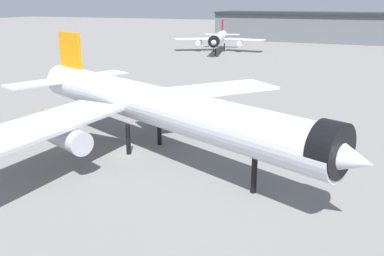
% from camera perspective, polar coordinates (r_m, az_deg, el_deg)
% --- Properties ---
extents(ground, '(900.00, 900.00, 0.00)m').
position_cam_1_polar(ground, '(59.77, -9.13, -3.67)').
color(ground, slate).
extents(airliner_near_gate, '(59.40, 53.26, 16.31)m').
position_cam_1_polar(airliner_near_gate, '(57.58, -5.55, 3.16)').
color(airliner_near_gate, silver).
rests_on(airliner_near_gate, ground).
extents(airliner_far_taxiway, '(40.58, 45.36, 13.35)m').
position_cam_1_polar(airliner_far_taxiway, '(182.46, 3.81, 12.55)').
color(airliner_far_taxiway, silver).
rests_on(airliner_far_taxiway, ground).
extents(terminal_building, '(166.46, 32.68, 25.11)m').
position_cam_1_polar(terminal_building, '(241.31, 24.06, 12.86)').
color(terminal_building, slate).
rests_on(terminal_building, ground).
extents(baggage_tug_wing, '(3.25, 3.53, 1.85)m').
position_cam_1_polar(baggage_tug_wing, '(94.43, -13.83, 4.49)').
color(baggage_tug_wing, black).
rests_on(baggage_tug_wing, ground).
extents(traffic_cone_near_nose, '(0.58, 0.58, 0.73)m').
position_cam_1_polar(traffic_cone_near_nose, '(87.45, -20.49, 2.46)').
color(traffic_cone_near_nose, '#F2600C').
rests_on(traffic_cone_near_nose, ground).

